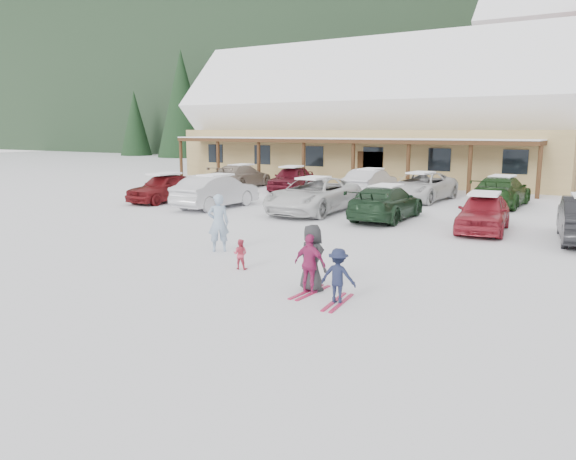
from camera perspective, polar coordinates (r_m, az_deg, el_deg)
The scene contains 21 objects.
ground at distance 14.36m, azimuth -3.13°, elevation -4.42°, with size 160.00×160.00×0.00m, color white.
day_lodge at distance 42.85m, azimuth 8.64°, elevation 10.48°, with size 29.12×12.50×10.38m.
conifer_0 at distance 53.59m, azimuth -7.71°, elevation 12.28°, with size 4.40×4.40×10.20m.
conifer_2 at distance 65.60m, azimuth -3.67°, elevation 12.94°, with size 5.28×5.28×12.24m.
adult_skier at distance 16.88m, azimuth -7.09°, elevation 0.74°, with size 0.64×0.42×1.74m, color #8FA8C3.
toddler_red at distance 14.75m, azimuth -4.87°, elevation -2.46°, with size 0.39×0.30×0.80m, color #CD3952.
child_navy at distance 11.84m, azimuth 5.12°, elevation -4.67°, with size 0.76×0.44×1.18m, color #191F3B.
skis_child_navy at distance 12.00m, azimuth 5.08°, elevation -7.32°, with size 0.20×1.40×0.03m, color #AA1842.
child_magenta at distance 12.50m, azimuth 2.25°, elevation -3.44°, with size 0.79×0.33×1.34m, color #A82761.
skis_child_magenta at distance 12.67m, azimuth 2.23°, elevation -6.33°, with size 0.20×1.40×0.03m, color #AA1842.
bystander_dark at distance 12.65m, azimuth 2.47°, elevation -2.85°, with size 0.75×0.49×1.53m, color #262729.
parked_car_0 at distance 29.07m, azimuth -12.43°, elevation 4.21°, with size 1.70×4.23×1.44m, color maroon.
parked_car_1 at distance 26.47m, azimuth -7.33°, elevation 3.91°, with size 1.64×4.69×1.54m, color silver.
parked_car_2 at distance 24.68m, azimuth 2.59°, elevation 3.55°, with size 2.58×5.59×1.55m, color silver.
parked_car_3 at distance 23.09m, azimuth 9.92°, elevation 2.75°, with size 1.96×4.81×1.40m, color #1A341F.
parked_car_4 at distance 21.27m, azimuth 19.23°, elevation 1.69°, with size 1.63×4.06×1.38m, color maroon.
parked_car_7 at distance 35.81m, azimuth -4.78°, elevation 5.49°, with size 2.02×4.98×1.44m, color gray.
parked_car_8 at distance 33.75m, azimuth 0.35°, elevation 5.25°, with size 1.72×4.27×1.45m, color maroon.
parked_car_9 at distance 31.75m, azimuth 8.38°, elevation 4.84°, with size 1.55×4.45×1.47m, color silver.
parked_car_10 at distance 29.59m, azimuth 13.28°, elevation 4.30°, with size 2.43×5.27×1.46m, color silver.
parked_car_11 at distance 28.58m, azimuth 20.86°, elevation 3.69°, with size 2.04×5.01×1.45m, color #1C3E17.
Camera 1 is at (7.99, -11.38, 3.61)m, focal length 35.00 mm.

